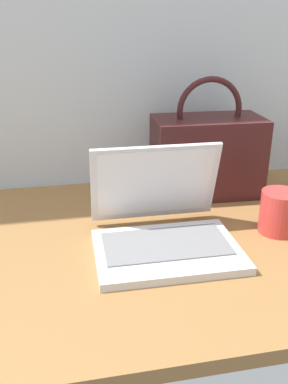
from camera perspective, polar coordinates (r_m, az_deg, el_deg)
desk at (r=0.98m, az=-2.11°, el=-7.46°), size 1.60×0.76×0.03m
laptop at (r=0.94m, az=2.55°, el=-4.62°), size 0.31×0.28×0.21m
coffee_mug at (r=1.04m, az=17.98°, el=-2.51°), size 0.13×0.09×0.10m
handbag at (r=1.20m, az=8.50°, el=5.06°), size 0.31×0.17×0.33m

